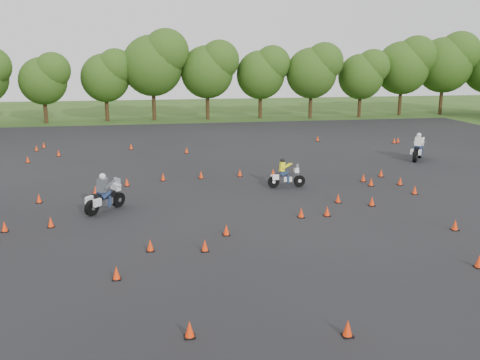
% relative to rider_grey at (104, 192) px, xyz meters
% --- Properties ---
extents(ground, '(140.00, 140.00, 0.00)m').
position_rel_rider_grey_xyz_m(ground, '(6.71, -3.68, -0.97)').
color(ground, '#2D5119').
rests_on(ground, ground).
extents(asphalt_pad, '(62.00, 62.00, 0.00)m').
position_rel_rider_grey_xyz_m(asphalt_pad, '(6.71, 2.32, -0.97)').
color(asphalt_pad, black).
rests_on(asphalt_pad, ground).
extents(treeline, '(87.01, 32.57, 10.77)m').
position_rel_rider_grey_xyz_m(treeline, '(9.83, 31.47, 3.65)').
color(treeline, '#2E4E16').
rests_on(treeline, ground).
extents(traffic_cones, '(33.33, 33.25, 0.45)m').
position_rel_rider_grey_xyz_m(traffic_cones, '(6.54, 1.42, -0.74)').
color(traffic_cones, '#FC370A').
rests_on(traffic_cones, asphalt_pad).
extents(rider_grey, '(2.23, 2.38, 1.93)m').
position_rel_rider_grey_xyz_m(rider_grey, '(0.00, 0.00, 0.00)').
color(rider_grey, '#414649').
rests_on(rider_grey, ground).
extents(rider_yellow, '(2.18, 0.70, 1.67)m').
position_rel_rider_grey_xyz_m(rider_yellow, '(9.92, 3.05, -0.13)').
color(rider_yellow, yellow).
rests_on(rider_yellow, ground).
extents(rider_white, '(2.24, 2.50, 1.99)m').
position_rel_rider_grey_xyz_m(rider_white, '(21.35, 9.32, 0.03)').
color(rider_white, silver).
rests_on(rider_white, ground).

